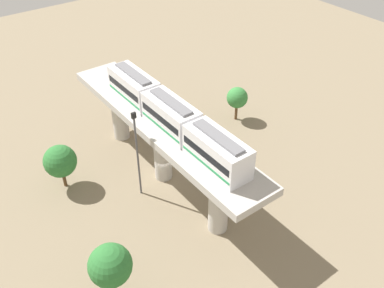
{
  "coord_description": "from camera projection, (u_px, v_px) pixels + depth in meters",
  "views": [
    {
      "loc": [
        18.8,
        30.42,
        31.56
      ],
      "look_at": [
        -2.5,
        1.9,
        4.52
      ],
      "focal_mm": 39.87,
      "sensor_mm": 36.0,
      "label": 1
    }
  ],
  "objects": [
    {
      "name": "tree_mid_lot",
      "position": [
        110.0,
        266.0,
        33.19
      ],
      "size": [
        3.53,
        3.53,
        5.72
      ],
      "color": "brown",
      "rests_on": "ground"
    },
    {
      "name": "tree_far_corner",
      "position": [
        60.0,
        161.0,
        44.22
      ],
      "size": [
        3.47,
        3.47,
        5.14
      ],
      "color": "brown",
      "rests_on": "ground"
    },
    {
      "name": "tree_near_viaduct",
      "position": [
        237.0,
        98.0,
        54.63
      ],
      "size": [
        2.73,
        2.73,
        4.63
      ],
      "color": "brown",
      "rests_on": "ground"
    },
    {
      "name": "parked_car_silver",
      "position": [
        205.0,
        144.0,
        50.96
      ],
      "size": [
        2.22,
        4.36,
        1.76
      ],
      "rotation": [
        0.0,
        0.0,
        0.1
      ],
      "color": "#B2B5BA",
      "rests_on": "ground"
    },
    {
      "name": "signal_post",
      "position": [
        137.0,
        151.0,
        41.97
      ],
      "size": [
        0.44,
        0.28,
        10.13
      ],
      "color": "#4C4C51",
      "rests_on": "ground"
    },
    {
      "name": "viaduct",
      "position": [
        162.0,
        135.0,
        44.0
      ],
      "size": [
        5.2,
        28.85,
        7.53
      ],
      "color": "#B7B2AA",
      "rests_on": "ground"
    },
    {
      "name": "parked_car_red",
      "position": [
        185.0,
        116.0,
        55.74
      ],
      "size": [
        2.74,
        4.51,
        1.76
      ],
      "rotation": [
        0.0,
        0.0,
        0.24
      ],
      "color": "red",
      "rests_on": "ground"
    },
    {
      "name": "ground_plane",
      "position": [
        164.0,
        176.0,
        47.46
      ],
      "size": [
        120.0,
        120.0,
        0.0
      ],
      "primitive_type": "plane",
      "color": "#84755B"
    },
    {
      "name": "train",
      "position": [
        171.0,
        116.0,
        40.76
      ],
      "size": [
        2.64,
        20.5,
        3.24
      ],
      "color": "white",
      "rests_on": "viaduct"
    }
  ]
}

